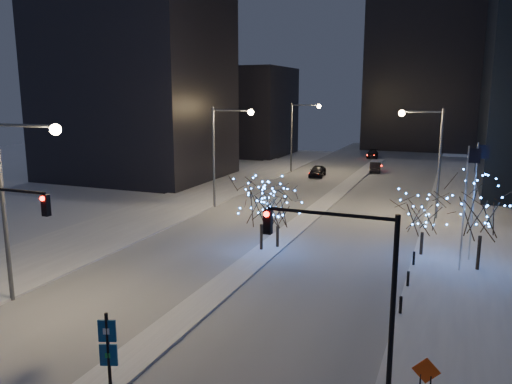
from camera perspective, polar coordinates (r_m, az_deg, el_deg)
The scene contains 24 objects.
ground at distance 23.85m, azimuth -12.69°, elevation -17.33°, with size 160.00×160.00×0.00m, color silver.
road at distance 54.67m, azimuth 8.49°, elevation -0.85°, with size 20.00×130.00×0.02m, color #B4B8C4.
median at distance 49.91m, azimuth 7.14°, elevation -1.89°, with size 2.00×80.00×0.15m, color white.
east_sidewalk at distance 38.82m, azimuth 25.14°, elevation -6.69°, with size 10.00×90.00×0.15m, color white.
west_sidewalk at distance 46.79m, azimuth -13.01°, elevation -2.97°, with size 8.00×90.00×0.15m, color white.
filler_west_near at distance 69.85m, azimuth -13.55°, elevation 11.46°, with size 22.00×18.00×24.00m, color black.
filler_west_far at distance 95.16m, azimuth -1.82°, elevation 9.19°, with size 18.00×16.00×16.00m, color black.
horizon_block at distance 109.68m, azimuth 19.30°, elevation 15.65°, with size 24.00×14.00×42.00m, color black.
street_lamp_w_near at distance 28.91m, azimuth -25.72°, elevation 0.55°, with size 4.40×0.56×10.00m.
street_lamp_w_mid at distance 49.14m, azimuth -3.76°, elevation 5.57°, with size 4.40×0.56×10.00m.
street_lamp_w_far at distance 72.41m, azimuth 4.89°, elevation 7.35°, with size 4.40×0.56×10.00m.
street_lamp_east at distance 47.37m, azimuth 19.24°, elevation 4.70°, with size 3.90×0.56×10.00m.
traffic_signal_east at distance 19.49m, azimuth 10.96°, elevation -8.56°, with size 5.26×0.43×7.00m.
flagpoles at distance 34.94m, azimuth 23.33°, elevation -0.43°, with size 1.35×2.60×8.00m.
bollards at distance 29.17m, azimuth 16.62°, elevation -10.78°, with size 0.16×12.16×0.90m.
car_near at distance 69.42m, azimuth 7.05°, elevation 2.39°, with size 1.85×4.60×1.57m, color black.
car_mid at distance 75.09m, azimuth 13.48°, elevation 2.78°, with size 1.54×4.41×1.45m, color black.
car_far at distance 91.63m, azimuth 13.17°, elevation 4.24°, with size 1.95×4.79×1.39m, color black.
holiday_tree_median_near at distance 35.64m, azimuth 0.62°, elevation -1.13°, with size 5.22×5.22×5.53m.
holiday_tree_median_far at distance 36.39m, azimuth 2.50°, elevation -1.72°, with size 4.06×4.06×4.75m.
holiday_tree_plaza_near at distance 34.48m, azimuth 24.47°, elevation -1.80°, with size 4.91×4.91×6.10m.
holiday_tree_plaza_far at distance 36.51m, azimuth 18.61°, elevation -2.25°, with size 3.88×3.88×4.73m.
wayfinding_sign at distance 19.53m, azimuth -16.53°, elevation -16.89°, with size 0.64×0.29×3.64m.
construction_sign at distance 20.41m, azimuth 18.84°, elevation -19.14°, with size 1.03×0.07×1.69m.
Camera 1 is at (12.26, -17.07, 11.27)m, focal length 35.00 mm.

